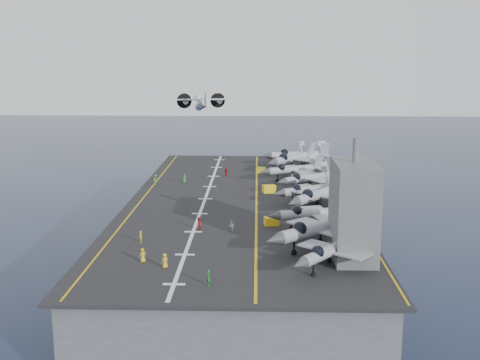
{
  "coord_description": "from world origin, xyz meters",
  "views": [
    {
      "loc": [
        3.08,
        -102.14,
        35.19
      ],
      "look_at": [
        0.0,
        4.0,
        13.0
      ],
      "focal_mm": 45.0,
      "sensor_mm": 36.0,
      "label": 1
    }
  ],
  "objects_px": {
    "fighter_jet_0": "(331,249)",
    "transport_plane": "(202,104)",
    "tow_cart_a": "(271,221)",
    "island_superstructure": "(354,198)"
  },
  "relations": [
    {
      "from": "fighter_jet_0",
      "to": "transport_plane",
      "type": "height_order",
      "value": "transport_plane"
    },
    {
      "from": "fighter_jet_0",
      "to": "tow_cart_a",
      "type": "relative_size",
      "value": 6.82
    },
    {
      "from": "island_superstructure",
      "to": "tow_cart_a",
      "type": "bearing_deg",
      "value": 125.18
    },
    {
      "from": "tow_cart_a",
      "to": "transport_plane",
      "type": "relative_size",
      "value": 0.09
    },
    {
      "from": "fighter_jet_0",
      "to": "transport_plane",
      "type": "xyz_separation_m",
      "value": [
        -23.94,
        97.35,
        9.12
      ]
    },
    {
      "from": "fighter_jet_0",
      "to": "transport_plane",
      "type": "relative_size",
      "value": 0.61
    },
    {
      "from": "island_superstructure",
      "to": "fighter_jet_0",
      "type": "xyz_separation_m",
      "value": [
        -3.13,
        -4.16,
        -5.2
      ]
    },
    {
      "from": "fighter_jet_0",
      "to": "tow_cart_a",
      "type": "bearing_deg",
      "value": 110.2
    },
    {
      "from": "island_superstructure",
      "to": "tow_cart_a",
      "type": "relative_size",
      "value": 6.46
    },
    {
      "from": "tow_cart_a",
      "to": "island_superstructure",
      "type": "bearing_deg",
      "value": -54.82
    }
  ]
}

